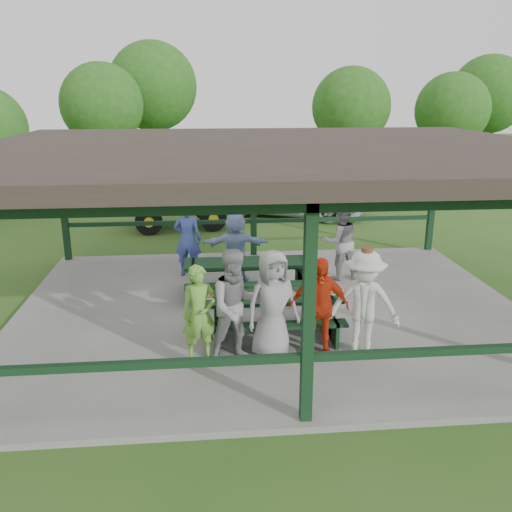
{
  "coord_description": "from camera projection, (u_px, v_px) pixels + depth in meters",
  "views": [
    {
      "loc": [
        -1.24,
        -9.94,
        4.26
      ],
      "look_at": [
        -0.32,
        -0.3,
        1.3
      ],
      "focal_mm": 38.0,
      "sensor_mm": 36.0,
      "label": 1
    }
  ],
  "objects": [
    {
      "name": "tree_far_right",
      "position": [
        489.0,
        95.0,
        26.97
      ],
      "size": [
        3.85,
        3.85,
        6.01
      ],
      "color": "#322114",
      "rests_on": "ground"
    },
    {
      "name": "spectator_blue",
      "position": [
        188.0,
        239.0,
        12.5
      ],
      "size": [
        0.71,
        0.54,
        1.76
      ],
      "primitive_type": "imported",
      "rotation": [
        0.0,
        0.0,
        2.95
      ],
      "color": "#3F4FA4",
      "rests_on": "concrete_slab"
    },
    {
      "name": "contestant_grey_mid",
      "position": [
        272.0,
        305.0,
        8.62
      ],
      "size": [
        1.01,
        0.81,
        1.8
      ],
      "primitive_type": "imported",
      "rotation": [
        0.0,
        0.0,
        0.3
      ],
      "color": "gray",
      "rests_on": "concrete_slab"
    },
    {
      "name": "tree_mid",
      "position": [
        351.0,
        107.0,
        23.42
      ],
      "size": [
        3.39,
        3.39,
        5.3
      ],
      "color": "#322114",
      "rests_on": "ground"
    },
    {
      "name": "contestant_white_fedora",
      "position": [
        364.0,
        304.0,
        8.65
      ],
      "size": [
        1.3,
        0.98,
        1.84
      ],
      "rotation": [
        0.0,
        0.0,
        -0.31
      ],
      "color": "beige",
      "rests_on": "concrete_slab"
    },
    {
      "name": "picnic_table_far",
      "position": [
        248.0,
        274.0,
        11.38
      ],
      "size": [
        2.65,
        1.39,
        0.75
      ],
      "color": "black",
      "rests_on": "concrete_slab"
    },
    {
      "name": "ground",
      "position": [
        271.0,
        313.0,
        10.82
      ],
      "size": [
        90.0,
        90.0,
        0.0
      ],
      "primitive_type": "plane",
      "color": "#2C571B",
      "rests_on": "ground"
    },
    {
      "name": "picnic_table_near",
      "position": [
        273.0,
        310.0,
        9.51
      ],
      "size": [
        2.36,
        1.39,
        0.75
      ],
      "color": "black",
      "rests_on": "concrete_slab"
    },
    {
      "name": "tree_far_left",
      "position": [
        102.0,
        105.0,
        22.97
      ],
      "size": [
        3.49,
        3.49,
        5.46
      ],
      "color": "#322114",
      "rests_on": "ground"
    },
    {
      "name": "tree_left",
      "position": [
        153.0,
        87.0,
        25.9
      ],
      "size": [
        4.21,
        4.21,
        6.58
      ],
      "color": "#322114",
      "rests_on": "ground"
    },
    {
      "name": "contestant_green",
      "position": [
        200.0,
        314.0,
        8.53
      ],
      "size": [
        0.65,
        0.51,
        1.59
      ],
      "primitive_type": "imported",
      "rotation": [
        0.0,
        0.0,
        0.25
      ],
      "color": "#69AA3A",
      "rests_on": "concrete_slab"
    },
    {
      "name": "concrete_slab",
      "position": [
        271.0,
        311.0,
        10.81
      ],
      "size": [
        10.0,
        8.0,
        0.1
      ],
      "primitive_type": "cube",
      "color": "slate",
      "rests_on": "ground"
    },
    {
      "name": "pavilion_structure",
      "position": [
        272.0,
        153.0,
        9.9
      ],
      "size": [
        10.6,
        8.6,
        3.24
      ],
      "color": "black",
      "rests_on": "concrete_slab"
    },
    {
      "name": "spectator_lblue",
      "position": [
        236.0,
        246.0,
        12.2
      ],
      "size": [
        1.51,
        0.54,
        1.61
      ],
      "primitive_type": "imported",
      "rotation": [
        0.0,
        0.0,
        3.1
      ],
      "color": "#8CA7D9",
      "rests_on": "concrete_slab"
    },
    {
      "name": "table_setting",
      "position": [
        279.0,
        293.0,
        9.45
      ],
      "size": [
        2.42,
        0.45,
        0.1
      ],
      "color": "white",
      "rests_on": "picnic_table_near"
    },
    {
      "name": "tree_right",
      "position": [
        452.0,
        110.0,
        23.98
      ],
      "size": [
        3.25,
        3.25,
        5.09
      ],
      "color": "#322114",
      "rests_on": "ground"
    },
    {
      "name": "contestant_grey_left",
      "position": [
        236.0,
        307.0,
        8.47
      ],
      "size": [
        1.05,
        0.92,
        1.85
      ],
      "primitive_type": "imported",
      "rotation": [
        0.0,
        0.0,
        0.27
      ],
      "color": "gray",
      "rests_on": "concrete_slab"
    },
    {
      "name": "spectator_grey",
      "position": [
        340.0,
        242.0,
        12.3
      ],
      "size": [
        0.95,
        0.79,
        1.75
      ],
      "primitive_type": "imported",
      "rotation": [
        0.0,
        0.0,
        3.31
      ],
      "color": "#959497",
      "rests_on": "concrete_slab"
    },
    {
      "name": "contestant_red",
      "position": [
        319.0,
        306.0,
        8.74
      ],
      "size": [
        1.0,
        0.48,
        1.65
      ],
      "primitive_type": "imported",
      "rotation": [
        0.0,
        0.0,
        -0.08
      ],
      "color": "red",
      "rests_on": "concrete_slab"
    },
    {
      "name": "pickup_truck",
      "position": [
        296.0,
        195.0,
        19.28
      ],
      "size": [
        5.52,
        4.15,
        1.39
      ],
      "primitive_type": "imported",
      "rotation": [
        0.0,
        0.0,
        1.15
      ],
      "color": "silver",
      "rests_on": "ground"
    },
    {
      "name": "farm_trailer",
      "position": [
        178.0,
        205.0,
        17.49
      ],
      "size": [
        4.31,
        2.24,
        1.49
      ],
      "rotation": [
        0.0,
        0.0,
        0.14
      ],
      "color": "#1C409A",
      "rests_on": "ground"
    }
  ]
}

